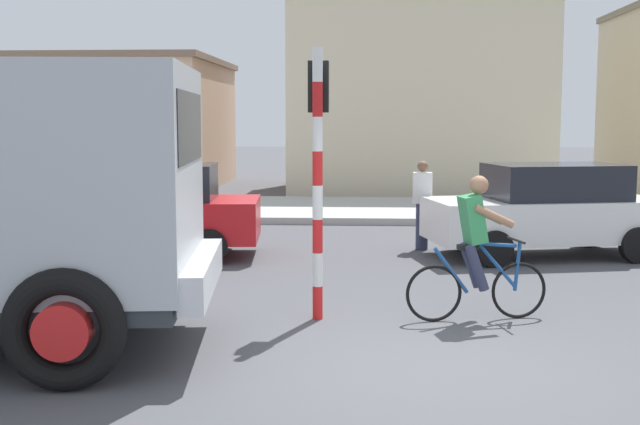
# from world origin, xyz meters

# --- Properties ---
(ground_plane) EXTENTS (120.00, 120.00, 0.00)m
(ground_plane) POSITION_xyz_m (0.00, 0.00, 0.00)
(ground_plane) COLOR #4C4C51
(sidewalk_far) EXTENTS (80.00, 5.00, 0.16)m
(sidewalk_far) POSITION_xyz_m (0.00, 12.88, 0.08)
(sidewalk_far) COLOR #ADADA8
(sidewalk_far) RESTS_ON ground
(cyclist) EXTENTS (1.70, 0.58, 1.72)m
(cyclist) POSITION_xyz_m (0.64, 1.86, 0.86)
(cyclist) COLOR black
(cyclist) RESTS_ON ground
(traffic_light_pole) EXTENTS (0.24, 0.43, 3.20)m
(traffic_light_pole) POSITION_xyz_m (-1.24, 1.88, 2.07)
(traffic_light_pole) COLOR red
(traffic_light_pole) RESTS_ON ground
(car_red_near) EXTENTS (4.13, 2.14, 1.60)m
(car_red_near) POSITION_xyz_m (-4.49, 5.99, 0.82)
(car_red_near) COLOR red
(car_red_near) RESTS_ON ground
(car_white_mid) EXTENTS (4.27, 2.53, 1.60)m
(car_white_mid) POSITION_xyz_m (2.45, 6.47, 0.82)
(car_white_mid) COLOR white
(car_white_mid) RESTS_ON ground
(pedestrian_near_kerb) EXTENTS (0.34, 0.22, 1.62)m
(pedestrian_near_kerb) POSITION_xyz_m (0.33, 7.06, 0.85)
(pedestrian_near_kerb) COLOR #2D334C
(pedestrian_near_kerb) RESTS_ON ground
(building_corner_left) EXTENTS (12.05, 7.89, 4.40)m
(building_corner_left) POSITION_xyz_m (-11.81, 20.51, 2.20)
(building_corner_left) COLOR tan
(building_corner_left) RESTS_ON ground
(building_mid_block) EXTENTS (8.04, 6.58, 6.43)m
(building_mid_block) POSITION_xyz_m (0.87, 19.30, 3.22)
(building_mid_block) COLOR beige
(building_mid_block) RESTS_ON ground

